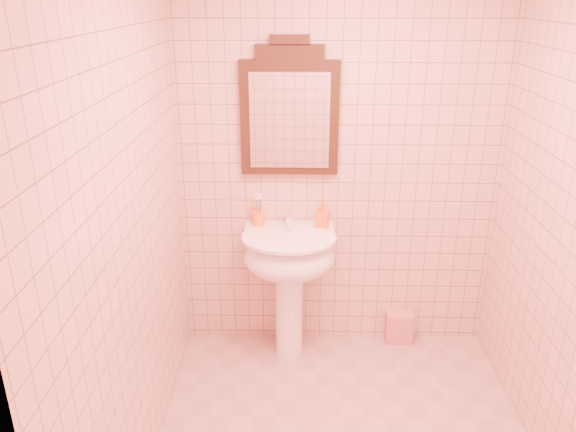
{
  "coord_description": "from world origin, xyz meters",
  "views": [
    {
      "loc": [
        -0.25,
        -2.25,
        2.24
      ],
      "look_at": [
        -0.31,
        0.55,
        1.12
      ],
      "focal_mm": 35.0,
      "sensor_mm": 36.0,
      "label": 1
    }
  ],
  "objects_px": {
    "toothbrush_cup": "(259,217)",
    "soap_dispenser": "(323,215)",
    "towel": "(399,327)",
    "mirror": "(290,112)",
    "pedestal_sink": "(289,265)"
  },
  "relations": [
    {
      "from": "pedestal_sink",
      "to": "towel",
      "type": "xyz_separation_m",
      "value": [
        0.75,
        0.17,
        -0.55
      ]
    },
    {
      "from": "pedestal_sink",
      "to": "towel",
      "type": "relative_size",
      "value": 3.95
    },
    {
      "from": "soap_dispenser",
      "to": "towel",
      "type": "height_order",
      "value": "soap_dispenser"
    },
    {
      "from": "pedestal_sink",
      "to": "mirror",
      "type": "height_order",
      "value": "mirror"
    },
    {
      "from": "toothbrush_cup",
      "to": "towel",
      "type": "xyz_separation_m",
      "value": [
        0.94,
        0.01,
        -0.81
      ]
    },
    {
      "from": "soap_dispenser",
      "to": "mirror",
      "type": "bearing_deg",
      "value": -179.85
    },
    {
      "from": "pedestal_sink",
      "to": "soap_dispenser",
      "type": "bearing_deg",
      "value": 33.54
    },
    {
      "from": "soap_dispenser",
      "to": "towel",
      "type": "bearing_deg",
      "value": 19.86
    },
    {
      "from": "toothbrush_cup",
      "to": "soap_dispenser",
      "type": "bearing_deg",
      "value": -2.91
    },
    {
      "from": "mirror",
      "to": "soap_dispenser",
      "type": "distance_m",
      "value": 0.67
    },
    {
      "from": "toothbrush_cup",
      "to": "pedestal_sink",
      "type": "bearing_deg",
      "value": -39.27
    },
    {
      "from": "mirror",
      "to": "towel",
      "type": "height_order",
      "value": "mirror"
    },
    {
      "from": "mirror",
      "to": "pedestal_sink",
      "type": "bearing_deg",
      "value": -90.0
    },
    {
      "from": "mirror",
      "to": "towel",
      "type": "xyz_separation_m",
      "value": [
        0.75,
        -0.03,
        -1.46
      ]
    },
    {
      "from": "mirror",
      "to": "toothbrush_cup",
      "type": "relative_size",
      "value": 4.52
    }
  ]
}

